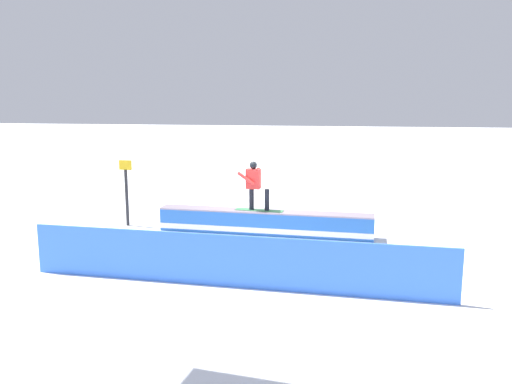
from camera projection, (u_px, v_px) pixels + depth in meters
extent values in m
plane|color=white|center=(264.00, 234.00, 15.20)|extent=(120.00, 120.00, 0.00)
cube|color=blue|center=(264.00, 223.00, 15.14)|extent=(6.29, 0.83, 0.66)
cube|color=white|center=(264.00, 228.00, 15.17)|extent=(6.30, 0.84, 0.16)
cube|color=gray|center=(264.00, 211.00, 15.08)|extent=(6.29, 0.89, 0.04)
cube|color=#3D8755|center=(259.00, 210.00, 15.11)|extent=(1.44, 0.45, 0.01)
cylinder|color=black|center=(252.00, 199.00, 15.11)|extent=(0.15, 0.15, 0.62)
cylinder|color=black|center=(267.00, 200.00, 14.99)|extent=(0.15, 0.15, 0.62)
cube|color=red|center=(253.00, 179.00, 14.99)|extent=(0.42, 0.28, 0.58)
sphere|color=black|center=(253.00, 165.00, 14.92)|extent=(0.22, 0.22, 0.22)
cylinder|color=red|center=(246.00, 178.00, 14.88)|extent=(0.51, 0.14, 0.38)
cylinder|color=red|center=(258.00, 177.00, 15.11)|extent=(0.12, 0.10, 0.55)
cube|color=#3B77EC|center=(232.00, 261.00, 10.83)|extent=(9.08, 0.47, 1.12)
cylinder|color=#262628|center=(127.00, 198.00, 16.07)|extent=(0.10, 0.10, 1.75)
cube|color=yellow|center=(125.00, 165.00, 15.88)|extent=(0.40, 0.04, 0.30)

